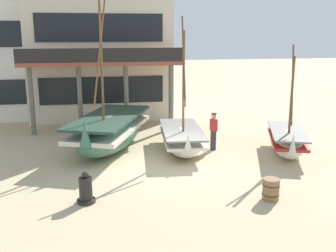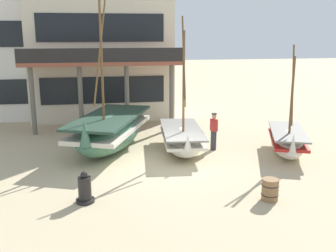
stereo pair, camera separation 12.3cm
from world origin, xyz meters
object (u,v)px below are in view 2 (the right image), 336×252
wooden_barrel (270,190)px  harbor_building_main (101,29)px  fishing_boat_centre_large (110,131)px  fishing_boat_far_right (287,141)px  capstan_winch (85,190)px  fisherman_by_hull (214,132)px  fishing_boat_near_left (182,138)px

wooden_barrel → harbor_building_main: bearing=108.5°
fishing_boat_centre_large → fishing_boat_far_right: 7.80m
fishing_boat_far_right → capstan_winch: size_ratio=4.65×
fisherman_by_hull → wooden_barrel: 5.61m
fisherman_by_hull → capstan_winch: fisherman_by_hull is taller
fishing_boat_near_left → fisherman_by_hull: bearing=-2.9°
harbor_building_main → capstan_winch: bearing=-93.3°
fisherman_by_hull → fishing_boat_centre_large: bearing=169.2°
fishing_boat_near_left → capstan_winch: bearing=-130.4°
fishing_boat_centre_large → wooden_barrel: 8.04m
fishing_boat_near_left → fishing_boat_far_right: bearing=-15.5°
capstan_winch → harbor_building_main: 14.80m
fishing_boat_centre_large → fisherman_by_hull: bearing=-10.8°
fisherman_by_hull → capstan_winch: bearing=-139.5°
fishing_boat_far_right → fisherman_by_hull: fishing_boat_far_right is taller
fisherman_by_hull → harbor_building_main: size_ratio=0.16×
fishing_boat_centre_large → wooden_barrel: size_ratio=10.52×
fishing_boat_near_left → capstan_winch: 6.31m
fishing_boat_centre_large → harbor_building_main: 9.47m
fishing_boat_far_right → wooden_barrel: 5.23m
fishing_boat_far_right → harbor_building_main: harbor_building_main is taller
fishing_boat_centre_large → harbor_building_main: harbor_building_main is taller
harbor_building_main → fishing_boat_far_right: bearing=-53.3°
harbor_building_main → wooden_barrel: bearing=-71.5°
fisherman_by_hull → wooden_barrel: fisherman_by_hull is taller
fishing_boat_near_left → fishing_boat_centre_large: fishing_boat_centre_large is taller
fishing_boat_near_left → wooden_barrel: bearing=-73.8°
wooden_barrel → fishing_boat_centre_large: bearing=126.5°
fishing_boat_centre_large → capstan_winch: bearing=-99.8°
fishing_boat_near_left → fishing_boat_far_right: (4.41, -1.22, 0.01)m
fishing_boat_near_left → fisherman_by_hull: fishing_boat_near_left is taller
fishing_boat_far_right → capstan_winch: (-8.49, -3.57, -0.18)m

